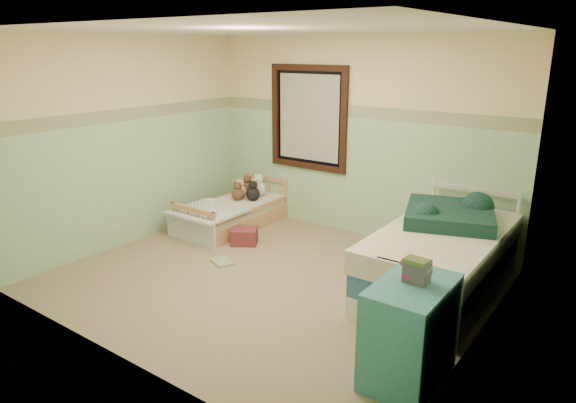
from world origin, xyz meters
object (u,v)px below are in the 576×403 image
Objects in this scene: red_pillow at (244,236)px; floor_book at (222,262)px; plush_floor_tan at (212,216)px; dresser at (410,332)px; toddler_bed_frame at (233,219)px; plush_floor_cream at (212,215)px; twin_bed_frame at (438,283)px.

red_pillow is 0.64m from floor_book.
dresser is (3.56, -1.64, 0.26)m from plush_floor_tan.
plush_floor_tan is 1.35m from floor_book.
toddler_bed_frame is 3.75m from dresser.
plush_floor_cream is 0.32× the size of dresser.
dresser reaches higher than toddler_bed_frame.
twin_bed_frame is (3.28, -0.22, -0.01)m from plush_floor_cream.
plush_floor_tan is 0.87m from red_pillow.
floor_book is at bearing -72.67° from red_pillow.
twin_bed_frame is (3.25, -0.19, -0.01)m from plush_floor_tan.
toddler_bed_frame is at bearing 143.46° from red_pillow.
plush_floor_cream reaches higher than red_pillow.
plush_floor_cream is 1.39m from floor_book.
plush_floor_tan is 0.12× the size of twin_bed_frame.
plush_floor_tan reaches higher than red_pillow.
toddler_bed_frame is 2.03× the size of dresser.
floor_book is at bearing 163.46° from dresser.
red_pillow is at bearing -177.79° from twin_bed_frame.
twin_bed_frame reaches higher than toddler_bed_frame.
red_pillow is at bearing -18.92° from plush_floor_tan.
twin_bed_frame reaches higher than floor_book.
dresser is 2.68m from floor_book.
toddler_bed_frame is at bearing 147.52° from floor_book.
twin_bed_frame is 7.71× the size of floor_book.
plush_floor_cream reaches higher than toddler_bed_frame.
red_pillow reaches higher than floor_book.
plush_floor_cream is 0.04m from plush_floor_tan.
floor_book is (-2.55, 0.76, -0.37)m from dresser.
toddler_bed_frame is 0.30m from plush_floor_tan.
twin_bed_frame is at bearing -6.10° from toddler_bed_frame.
toddler_bed_frame is 6.55× the size of plush_floor_tan.
dresser is at bearing -24.81° from plush_floor_tan.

